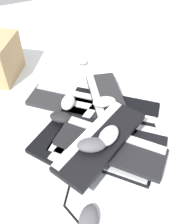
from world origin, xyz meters
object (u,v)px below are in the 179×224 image
at_px(keyboard_0, 114,106).
at_px(mouse_7, 163,126).
at_px(keyboard_1, 71,102).
at_px(keyboard_3, 101,154).
at_px(mouse_1, 92,145).
at_px(mouse_4, 61,117).
at_px(keyboard_7, 101,140).
at_px(mouse_0, 68,102).
at_px(mouse_5, 104,102).
at_px(keyboard_6, 108,102).
at_px(keyboard_4, 113,140).
at_px(keyboard_5, 110,146).
at_px(mouse_2, 109,135).
at_px(mouse_6, 89,220).
at_px(mouse_3, 80,60).
at_px(keyboard_2, 69,124).

xyz_separation_m(keyboard_0, mouse_7, (0.14, -0.22, 0.01)).
height_order(keyboard_1, keyboard_3, same).
bearing_deg(mouse_1, mouse_4, -62.54).
distance_m(keyboard_1, keyboard_7, 0.36).
xyz_separation_m(mouse_0, mouse_1, (-0.03, -0.35, 0.09)).
bearing_deg(mouse_5, keyboard_6, -133.48).
bearing_deg(keyboard_4, keyboard_3, -157.95).
relative_size(keyboard_7, mouse_7, 4.16).
xyz_separation_m(keyboard_3, mouse_7, (0.33, 0.02, 0.01)).
distance_m(keyboard_3, keyboard_5, 0.07).
xyz_separation_m(keyboard_7, mouse_1, (-0.05, -0.03, 0.04)).
xyz_separation_m(keyboard_3, mouse_1, (-0.06, -0.02, 0.13)).
distance_m(mouse_0, mouse_2, 0.35).
distance_m(keyboard_0, mouse_6, 0.58).
height_order(keyboard_3, mouse_5, mouse_5).
bearing_deg(keyboard_1, mouse_1, -98.59).
bearing_deg(mouse_4, keyboard_1, -88.55).
bearing_deg(mouse_3, keyboard_5, -32.20).
distance_m(keyboard_1, keyboard_4, 0.33).
xyz_separation_m(keyboard_7, mouse_6, (-0.16, -0.23, -0.08)).
distance_m(keyboard_2, mouse_7, 0.44).
bearing_deg(keyboard_6, mouse_5, -145.61).
distance_m(keyboard_6, mouse_7, 0.28).
height_order(keyboard_0, keyboard_2, same).
xyz_separation_m(mouse_1, mouse_6, (-0.10, -0.20, -0.12)).
bearing_deg(keyboard_1, keyboard_4, -77.93).
relative_size(keyboard_2, mouse_0, 4.04).
bearing_deg(mouse_7, keyboard_0, 33.46).
relative_size(keyboard_2, mouse_7, 4.04).
bearing_deg(mouse_4, keyboard_3, 150.73).
distance_m(keyboard_6, mouse_6, 0.57).
relative_size(mouse_2, mouse_5, 1.00).
xyz_separation_m(keyboard_0, mouse_1, (-0.24, -0.26, 0.13)).
bearing_deg(mouse_3, mouse_5, -27.37).
bearing_deg(mouse_2, keyboard_0, 21.40).
bearing_deg(keyboard_2, keyboard_5, -68.00).
bearing_deg(mouse_0, keyboard_4, -130.02).
distance_m(keyboard_6, mouse_5, 0.05).
relative_size(keyboard_0, mouse_3, 3.92).
height_order(keyboard_0, mouse_2, mouse_2).
relative_size(keyboard_0, mouse_6, 3.92).
relative_size(mouse_4, mouse_5, 1.00).
bearing_deg(mouse_2, keyboard_1, 58.32).
height_order(keyboard_2, keyboard_7, keyboard_7).
bearing_deg(keyboard_4, keyboard_0, 60.75).
height_order(mouse_1, mouse_7, mouse_1).
bearing_deg(keyboard_0, keyboard_3, -128.29).
bearing_deg(mouse_2, mouse_4, 79.24).
height_order(keyboard_2, mouse_0, mouse_0).
xyz_separation_m(mouse_3, mouse_7, (0.14, -0.66, 0.00)).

